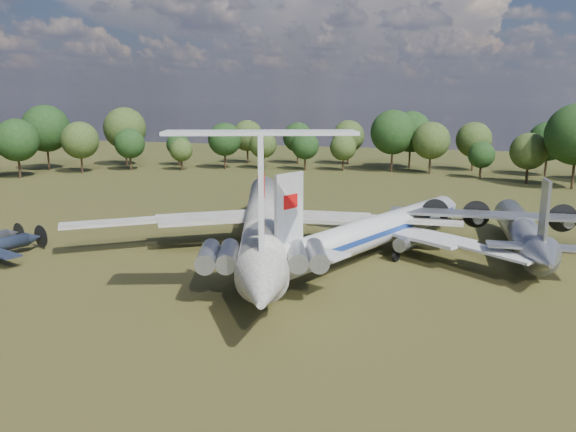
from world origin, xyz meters
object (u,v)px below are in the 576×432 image
(il62_airliner, at_px, (264,227))
(tu104_jet, at_px, (379,235))
(an12_transport, at_px, (521,235))
(person_on_il62, at_px, (262,225))

(il62_airliner, xyz_separation_m, tu104_jet, (12.78, 2.52, -0.61))
(il62_airliner, relative_size, tu104_jet, 1.29)
(tu104_jet, bearing_deg, an12_transport, 41.79)
(il62_airliner, height_order, an12_transport, il62_airliner)
(tu104_jet, relative_size, person_on_il62, 25.45)
(il62_airliner, distance_m, tu104_jet, 13.04)
(an12_transport, relative_size, person_on_il62, 18.20)
(tu104_jet, height_order, an12_transport, tu104_jet)
(il62_airliner, bearing_deg, tu104_jet, -9.18)
(il62_airliner, bearing_deg, person_on_il62, -90.00)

